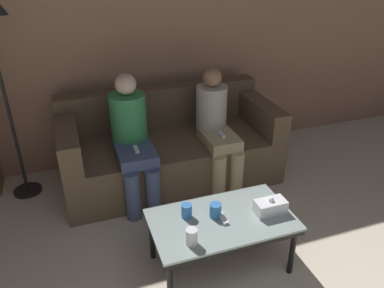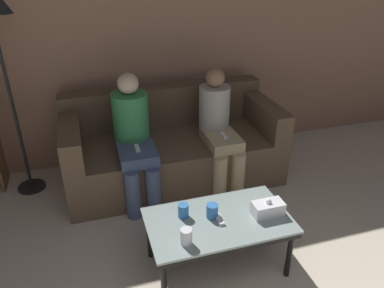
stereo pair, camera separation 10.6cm
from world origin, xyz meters
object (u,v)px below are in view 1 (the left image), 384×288
Objects in this scene: cup_near_left at (187,211)px; couch at (170,148)px; tissue_box at (270,207)px; standing_lamp at (4,84)px; coffee_table at (221,224)px; seated_person_left_end at (132,136)px; cup_near_right at (192,237)px; seated_person_mid_left at (216,126)px; cup_far_center at (215,210)px; game_remote at (222,217)px.

couch is at bearing 79.52° from cup_near_left.
standing_lamp is (-1.73, 1.55, 0.60)m from tissue_box.
coffee_table is 0.26m from cup_near_left.
couch is at bearing 28.70° from seated_person_left_end.
coffee_table is 8.66× the size of cup_near_right.
seated_person_mid_left reaches higher than tissue_box.
couch is 1.30m from cup_far_center.
tissue_box is at bearing -92.68° from seated_person_mid_left.
tissue_box is 0.12× the size of standing_lamp.
cup_far_center is 0.07m from game_remote.
couch is 20.42× the size of cup_near_left.
couch is at bearing 88.44° from cup_far_center.
cup_near_left is (-0.23, -1.23, 0.16)m from couch.
seated_person_mid_left is at bearing -12.78° from standing_lamp.
couch reaches higher than tissue_box.
cup_far_center is at bearing 167.29° from tissue_box.
game_remote is 0.08× the size of standing_lamp.
cup_near_right is 0.53× the size of tissue_box.
seated_person_mid_left is (0.40, -0.23, 0.28)m from couch.
seated_person_left_end reaches higher than tissue_box.
cup_far_center is 0.69× the size of game_remote.
couch reaches higher than coffee_table.
coffee_table is at bearing 172.11° from tissue_box.
cup_near_left reaches higher than game_remote.
couch is 20.03× the size of cup_far_center.
seated_person_mid_left is at bearing 69.72° from coffee_table.
seated_person_mid_left is at bearing 57.72° from cup_near_left.
coffee_table is 0.11m from cup_far_center.
cup_near_left is 0.60m from tissue_box.
seated_person_mid_left is at bearing 67.53° from cup_far_center.
standing_lamp is (-1.38, 1.50, 0.64)m from game_remote.
cup_near_left is 0.98× the size of cup_far_center.
tissue_box reaches higher than cup_near_left.
cup_far_center is at bearing 39.70° from cup_near_right.
couch is 1.33m from game_remote.
couch is 9.43× the size of tissue_box.
tissue_box is (0.35, -1.38, 0.16)m from couch.
couch is 1.82× the size of seated_person_mid_left.
game_remote is at bearing -90.11° from couch.
cup_far_center is at bearing -70.96° from seated_person_left_end.
couch is at bearing 104.27° from tissue_box.
cup_far_center is (-0.03, 0.04, 0.10)m from coffee_table.
cup_near_left is at bearing 165.36° from tissue_box.
game_remote is (0.28, 0.17, -0.05)m from cup_near_right.
couch is at bearing 89.89° from game_remote.
cup_far_center is 0.06× the size of standing_lamp.
tissue_box is at bearing -7.89° from game_remote.
cup_near_right is (-0.28, -1.50, 0.17)m from couch.
couch is 1.33m from coffee_table.
seated_person_mid_left reaches higher than coffee_table.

